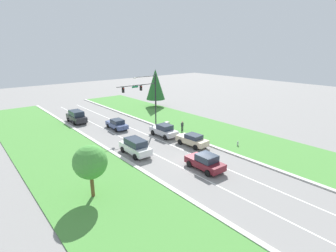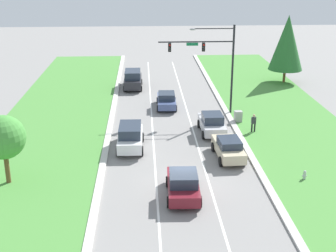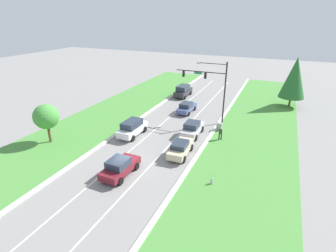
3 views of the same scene
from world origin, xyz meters
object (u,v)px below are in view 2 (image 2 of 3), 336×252
object	(u,v)px
slate_blue_sedan	(166,100)
silver_sedan	(212,123)
pedestrian	(254,123)
utility_cabinet	(238,117)
oak_near_left_tree	(3,138)
charcoal_suv	(133,79)
conifer_near_right_tree	(287,43)
fire_hydrant	(305,175)
burgundy_sedan	(183,184)
champagne_sedan	(228,148)
white_suv	(130,136)
traffic_signal_mast	(213,56)

from	to	relation	value
slate_blue_sedan	silver_sedan	size ratio (longest dim) A/B	0.99
silver_sedan	pedestrian	distance (m)	3.65
utility_cabinet	silver_sedan	bearing A→B (deg)	-135.57
slate_blue_sedan	pedestrian	size ratio (longest dim) A/B	2.74
pedestrian	oak_near_left_tree	bearing A→B (deg)	19.36
charcoal_suv	pedestrian	world-z (taller)	charcoal_suv
conifer_near_right_tree	fire_hydrant	bearing A→B (deg)	-103.36
slate_blue_sedan	pedestrian	xyz separation A→B (m)	(7.22, -7.75, 0.12)
pedestrian	burgundy_sedan	bearing A→B (deg)	52.18
silver_sedan	utility_cabinet	world-z (taller)	silver_sedan
silver_sedan	conifer_near_right_tree	world-z (taller)	conifer_near_right_tree
champagne_sedan	utility_cabinet	distance (m)	8.66
utility_cabinet	conifer_near_right_tree	distance (m)	17.24
silver_sedan	conifer_near_right_tree	size ratio (longest dim) A/B	0.57
champagne_sedan	slate_blue_sedan	distance (m)	13.82
silver_sedan	white_suv	world-z (taller)	white_suv
charcoal_suv	conifer_near_right_tree	distance (m)	18.99
charcoal_suv	utility_cabinet	size ratio (longest dim) A/B	4.73
slate_blue_sedan	conifer_near_right_tree	xyz separation A→B (m)	(14.97, 9.43, 4.13)
charcoal_suv	utility_cabinet	xyz separation A→B (m)	(10.00, -12.87, -0.53)
fire_hydrant	traffic_signal_mast	bearing A→B (deg)	106.27
slate_blue_sedan	oak_near_left_tree	world-z (taller)	oak_near_left_tree
white_suv	oak_near_left_tree	size ratio (longest dim) A/B	1.01
champagne_sedan	white_suv	world-z (taller)	white_suv
white_suv	conifer_near_right_tree	distance (m)	27.67
traffic_signal_mast	champagne_sedan	world-z (taller)	traffic_signal_mast
oak_near_left_tree	slate_blue_sedan	bearing A→B (deg)	55.07
silver_sedan	oak_near_left_tree	bearing A→B (deg)	-150.58
silver_sedan	conifer_near_right_tree	xyz separation A→B (m)	(11.40, 17.14, 4.03)
silver_sedan	conifer_near_right_tree	bearing A→B (deg)	55.39
champagne_sedan	traffic_signal_mast	bearing A→B (deg)	85.89
charcoal_suv	oak_near_left_tree	distance (m)	25.96
burgundy_sedan	charcoal_suv	bearing A→B (deg)	99.34
oak_near_left_tree	pedestrian	bearing A→B (deg)	25.18
burgundy_sedan	conifer_near_right_tree	xyz separation A→B (m)	(14.89, 28.61, 4.06)
silver_sedan	oak_near_left_tree	distance (m)	17.74
traffic_signal_mast	champagne_sedan	size ratio (longest dim) A/B	1.86
charcoal_suv	fire_hydrant	xyz separation A→B (m)	(12.21, -25.16, -0.73)
white_suv	utility_cabinet	world-z (taller)	white_suv
traffic_signal_mast	oak_near_left_tree	distance (m)	21.56
utility_cabinet	traffic_signal_mast	bearing A→B (deg)	128.86
fire_hydrant	slate_blue_sedan	bearing A→B (deg)	116.73
traffic_signal_mast	utility_cabinet	size ratio (longest dim) A/B	8.05
silver_sedan	utility_cabinet	size ratio (longest dim) A/B	4.36
utility_cabinet	conifer_near_right_tree	xyz separation A→B (m)	(8.53, 14.32, 4.41)
pedestrian	oak_near_left_tree	distance (m)	20.93
charcoal_suv	pedestrian	size ratio (longest dim) A/B	3.00
charcoal_suv	fire_hydrant	bearing A→B (deg)	-63.57
white_suv	pedestrian	size ratio (longest dim) A/B	2.88
white_suv	conifer_near_right_tree	bearing A→B (deg)	48.70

